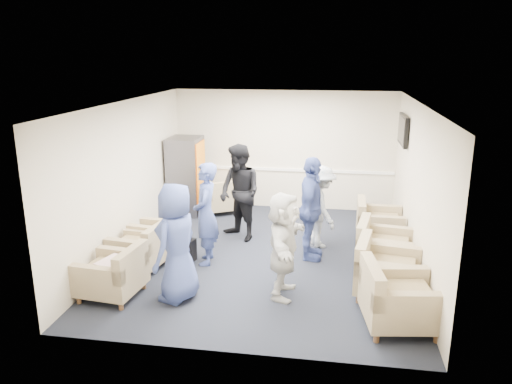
% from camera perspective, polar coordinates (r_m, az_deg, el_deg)
% --- Properties ---
extents(floor, '(6.00, 6.00, 0.00)m').
position_cam_1_polar(floor, '(8.96, 1.08, -7.34)').
color(floor, black).
rests_on(floor, ground).
extents(ceiling, '(6.00, 6.00, 0.00)m').
position_cam_1_polar(ceiling, '(8.28, 1.18, 10.13)').
color(ceiling, silver).
rests_on(ceiling, back_wall).
extents(back_wall, '(5.00, 0.02, 2.70)m').
position_cam_1_polar(back_wall, '(11.43, 3.21, 4.79)').
color(back_wall, beige).
rests_on(back_wall, floor).
extents(front_wall, '(5.00, 0.02, 2.70)m').
position_cam_1_polar(front_wall, '(5.71, -3.05, -6.46)').
color(front_wall, beige).
rests_on(front_wall, floor).
extents(left_wall, '(0.02, 6.00, 2.70)m').
position_cam_1_polar(left_wall, '(9.19, -14.51, 1.63)').
color(left_wall, beige).
rests_on(left_wall, floor).
extents(right_wall, '(0.02, 6.00, 2.70)m').
position_cam_1_polar(right_wall, '(8.56, 17.95, 0.34)').
color(right_wall, beige).
rests_on(right_wall, floor).
extents(chair_rail, '(4.98, 0.04, 0.06)m').
position_cam_1_polar(chair_rail, '(11.50, 3.17, 2.57)').
color(chair_rail, white).
rests_on(chair_rail, back_wall).
extents(tv, '(0.10, 1.00, 0.58)m').
position_cam_1_polar(tv, '(10.16, 16.45, 6.80)').
color(tv, black).
rests_on(tv, right_wall).
extents(armchair_left_near, '(0.92, 0.92, 0.67)m').
position_cam_1_polar(armchair_left_near, '(7.72, -15.87, -9.17)').
color(armchair_left_near, '#92805E').
rests_on(armchair_left_near, floor).
extents(armchair_left_mid, '(0.93, 0.93, 0.66)m').
position_cam_1_polar(armchair_left_mid, '(8.60, -12.82, -6.37)').
color(armchair_left_mid, '#92805E').
rests_on(armchair_left_mid, floor).
extents(armchair_left_far, '(0.81, 0.81, 0.61)m').
position_cam_1_polar(armchair_left_far, '(9.11, -11.35, -5.21)').
color(armchair_left_far, '#92805E').
rests_on(armchair_left_far, floor).
extents(armchair_right_near, '(1.05, 1.05, 0.74)m').
position_cam_1_polar(armchair_right_near, '(6.91, 15.64, -11.89)').
color(armchair_right_near, '#92805E').
rests_on(armchair_right_near, floor).
extents(armchair_right_midnear, '(1.04, 1.04, 0.72)m').
position_cam_1_polar(armchair_right_midnear, '(7.71, 14.39, -8.87)').
color(armchair_right_midnear, '#92805E').
rests_on(armchair_right_midnear, floor).
extents(armchair_right_midfar, '(1.01, 1.01, 0.70)m').
position_cam_1_polar(armchair_right_midfar, '(8.58, 14.11, -6.35)').
color(armchair_right_midfar, '#92805E').
rests_on(armchair_right_midfar, floor).
extents(armchair_right_far, '(0.87, 0.87, 0.68)m').
position_cam_1_polar(armchair_right_far, '(9.80, 13.59, -3.61)').
color(armchair_right_far, '#92805E').
rests_on(armchair_right_far, floor).
extents(armchair_corner, '(1.13, 1.13, 0.66)m').
position_cam_1_polar(armchair_corner, '(11.27, -4.14, -0.73)').
color(armchair_corner, '#92805E').
rests_on(armchair_corner, floor).
extents(vending_machine, '(0.70, 0.81, 1.72)m').
position_cam_1_polar(vending_machine, '(11.19, -7.98, 1.85)').
color(vending_machine, '#53525B').
rests_on(vending_machine, floor).
extents(backpack, '(0.31, 0.25, 0.47)m').
position_cam_1_polar(backpack, '(8.78, -7.87, -6.26)').
color(backpack, black).
rests_on(backpack, floor).
extents(pillow, '(0.46, 0.53, 0.13)m').
position_cam_1_polar(pillow, '(7.66, -16.00, -7.96)').
color(pillow, beige).
rests_on(pillow, armchair_left_near).
extents(person_front_left, '(0.78, 0.98, 1.75)m').
position_cam_1_polar(person_front_left, '(7.25, -9.06, -5.75)').
color(person_front_left, '#3A4A8B').
rests_on(person_front_left, floor).
extents(person_mid_left, '(0.51, 0.70, 1.75)m').
position_cam_1_polar(person_mid_left, '(8.45, -5.76, -2.49)').
color(person_mid_left, '#3A4A8B').
rests_on(person_mid_left, floor).
extents(person_back_left, '(1.14, 1.12, 1.85)m').
position_cam_1_polar(person_back_left, '(9.48, -1.86, -0.10)').
color(person_back_left, black).
rests_on(person_back_left, floor).
extents(person_back_right, '(0.92, 1.13, 1.53)m').
position_cam_1_polar(person_back_right, '(9.25, 7.40, -1.67)').
color(person_back_right, silver).
rests_on(person_back_right, floor).
extents(person_mid_right, '(0.50, 1.08, 1.82)m').
position_cam_1_polar(person_mid_right, '(8.62, 6.28, -1.94)').
color(person_mid_right, '#3A4A8B').
rests_on(person_mid_right, floor).
extents(person_front_right, '(0.54, 1.50, 1.59)m').
position_cam_1_polar(person_front_right, '(7.31, 3.17, -6.06)').
color(person_front_right, silver).
rests_on(person_front_right, floor).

